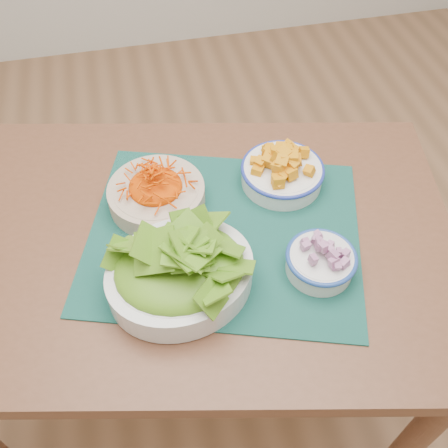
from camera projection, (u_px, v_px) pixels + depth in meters
name	position (u px, v px, depth m)	size (l,w,h in m)	color
ground	(279.00, 335.00, 1.75)	(4.00, 4.00, 0.00)	#A77751
table	(197.00, 263.00, 1.16)	(1.27, 0.99, 0.75)	brown
placemat	(224.00, 233.00, 1.08)	(0.58, 0.48, 0.00)	#0A2F29
carrot_bowl	(156.00, 190.00, 1.11)	(0.28, 0.28, 0.09)	#C2AA90
squash_bowl	(283.00, 168.00, 1.15)	(0.20, 0.20, 0.09)	white
lettuce_bowl	(180.00, 268.00, 0.95)	(0.34, 0.31, 0.13)	silver
onion_bowl	(321.00, 259.00, 0.99)	(0.16, 0.16, 0.08)	silver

